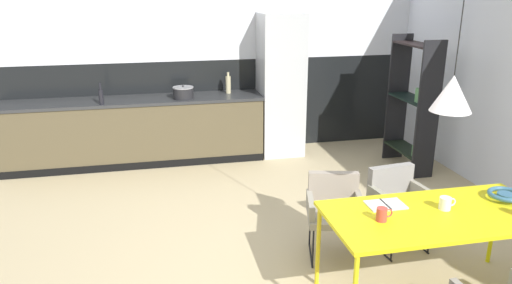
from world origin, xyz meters
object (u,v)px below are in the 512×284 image
fruit_bowl (506,195)px  cooking_pot (183,93)px  bottle_oil_tall (101,96)px  bottle_spice_small (228,84)px  armchair_head_of_table (397,196)px  armchair_by_stool (334,204)px  mug_dark_espresso (446,203)px  refrigerator_column (281,85)px  pendant_lamp_over_table_near (452,93)px  dining_table (438,219)px  open_book (386,205)px  open_shelf_unit (413,104)px  mug_tall_blue (382,214)px

fruit_bowl → cooking_pot: size_ratio=0.99×
bottle_oil_tall → bottle_spice_small: (1.70, 0.33, 0.02)m
armchair_head_of_table → bottle_spice_small: size_ratio=2.52×
armchair_by_stool → mug_dark_espresso: size_ratio=5.61×
refrigerator_column → bottle_oil_tall: refrigerator_column is taller
pendant_lamp_over_table_near → armchair_head_of_table: bearing=81.2°
dining_table → open_book: size_ratio=5.86×
bottle_spice_small → armchair_head_of_table: bearing=-69.1°
open_book → mug_dark_espresso: 0.44m
open_book → pendant_lamp_over_table_near: pendant_lamp_over_table_near is taller
armchair_head_of_table → bottle_spice_small: bottle_spice_small is taller
armchair_by_stool → pendant_lamp_over_table_near: 1.50m
armchair_head_of_table → armchair_by_stool: 0.63m
fruit_bowl → cooking_pot: (-2.29, 3.45, 0.20)m
bottle_spice_small → open_shelf_unit: (2.27, -1.10, -0.15)m
bottle_oil_tall → pendant_lamp_over_table_near: 4.40m
armchair_by_stool → fruit_bowl: (1.16, -0.71, 0.29)m
dining_table → bottle_spice_small: bottle_spice_small is taller
fruit_bowl → bottle_spice_small: size_ratio=0.92×
bottle_oil_tall → pendant_lamp_over_table_near: pendant_lamp_over_table_near is taller
dining_table → mug_tall_blue: bearing=-177.5°
armchair_by_stool → mug_tall_blue: (0.03, -0.84, 0.30)m
dining_table → bottle_oil_tall: bearing=128.1°
open_book → mug_dark_espresso: (0.41, -0.15, 0.04)m
bottle_spice_small → cooking_pot: bearing=-161.8°
dining_table → mug_tall_blue: size_ratio=13.63×
open_book → armchair_head_of_table: bearing=54.2°
open_shelf_unit → mug_dark_espresso: bearing=-24.5°
armchair_by_stool → dining_table: bearing=136.1°
bottle_spice_small → open_book: bearing=-79.5°
mug_dark_espresso → bottle_oil_tall: bottle_oil_tall is taller
mug_dark_espresso → bottle_spice_small: (-1.07, 3.72, 0.24)m
mug_tall_blue → bottle_oil_tall: (-2.22, 3.46, 0.22)m
armchair_head_of_table → open_shelf_unit: 2.20m
fruit_bowl → cooking_pot: bearing=123.6°
open_shelf_unit → armchair_by_stool: bearing=-43.8°
dining_table → mug_dark_espresso: (0.08, 0.05, 0.09)m
refrigerator_column → open_book: bearing=-91.3°
mug_dark_espresso → open_shelf_unit: size_ratio=0.08×
open_shelf_unit → pendant_lamp_over_table_near: pendant_lamp_over_table_near is taller
armchair_head_of_table → bottle_oil_tall: 3.87m
mug_tall_blue → open_shelf_unit: open_shelf_unit is taller
bottle_spice_small → pendant_lamp_over_table_near: 3.93m
dining_table → armchair_head_of_table: armchair_head_of_table is taller
armchair_head_of_table → pendant_lamp_over_table_near: (-0.13, -0.82, 1.15)m
armchair_head_of_table → mug_dark_espresso: (-0.04, -0.79, 0.29)m
mug_dark_espresso → mug_tall_blue: bearing=-172.6°
pendant_lamp_over_table_near → mug_tall_blue: bearing=-174.5°
fruit_bowl → bottle_oil_tall: bottle_oil_tall is taller
dining_table → open_shelf_unit: open_shelf_unit is taller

